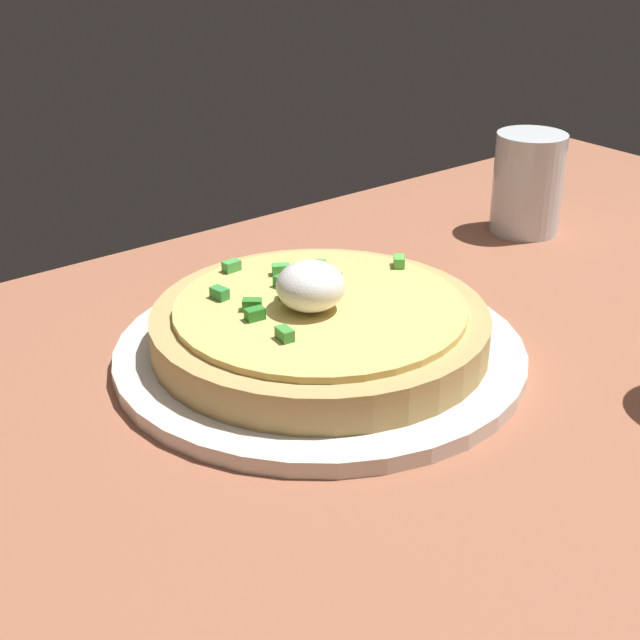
% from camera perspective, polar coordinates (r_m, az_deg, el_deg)
% --- Properties ---
extents(dining_table, '(1.20, 0.76, 0.03)m').
position_cam_1_polar(dining_table, '(0.62, 7.89, -6.62)').
color(dining_table, '#985B41').
rests_on(dining_table, ground).
extents(plate, '(0.29, 0.29, 0.01)m').
position_cam_1_polar(plate, '(0.66, 0.00, -2.01)').
color(plate, silver).
rests_on(plate, dining_table).
extents(pizza, '(0.24, 0.24, 0.07)m').
position_cam_1_polar(pizza, '(0.65, -0.03, -0.26)').
color(pizza, tan).
rests_on(pizza, plate).
extents(cup_near, '(0.07, 0.07, 0.09)m').
position_cam_1_polar(cup_near, '(0.91, 12.56, 7.83)').
color(cup_near, silver).
rests_on(cup_near, dining_table).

